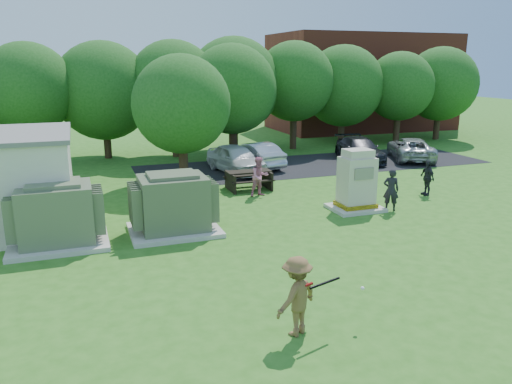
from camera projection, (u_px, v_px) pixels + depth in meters
name	position (u px, v px, depth m)	size (l,w,h in m)	color
ground	(304.00, 271.00, 13.96)	(120.00, 120.00, 0.00)	#2D6619
brick_building	(361.00, 82.00, 43.44)	(15.00, 8.00, 8.00)	maroon
parking_strip	(315.00, 164.00, 28.55)	(20.00, 6.00, 0.01)	#232326
transformer_left	(57.00, 216.00, 15.70)	(3.00, 2.40, 2.07)	beige
transformer_right	(173.00, 205.00, 16.90)	(3.00, 2.40, 2.07)	beige
generator_cabinet	(356.00, 184.00, 19.52)	(1.98, 1.62, 2.41)	beige
picnic_table	(249.00, 178.00, 22.82)	(2.02, 1.52, 0.87)	black
batter	(297.00, 296.00, 10.50)	(1.13, 0.65, 1.75)	brown
person_by_generator	(391.00, 190.00, 19.45)	(0.61, 0.40, 1.67)	black
person_at_picnic	(260.00, 177.00, 21.59)	(0.84, 0.65, 1.72)	#CB6B8B
person_walking_right	(427.00, 178.00, 21.78)	(0.91, 0.38, 1.55)	#232428
car_white	(236.00, 159.00, 26.26)	(1.76, 4.37, 1.49)	silver
car_silver_a	(256.00, 155.00, 27.67)	(1.47, 4.23, 1.39)	#B3B4B9
car_dark	(360.00, 150.00, 29.38)	(1.91, 4.71, 1.37)	black
car_silver_b	(410.00, 149.00, 29.90)	(2.18, 4.72, 1.31)	#AAABAF
batting_equipment	(328.00, 284.00, 10.54)	(1.47, 0.31, 0.37)	black
tree_row	(203.00, 88.00, 30.35)	(41.30, 13.30, 7.30)	#47301E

